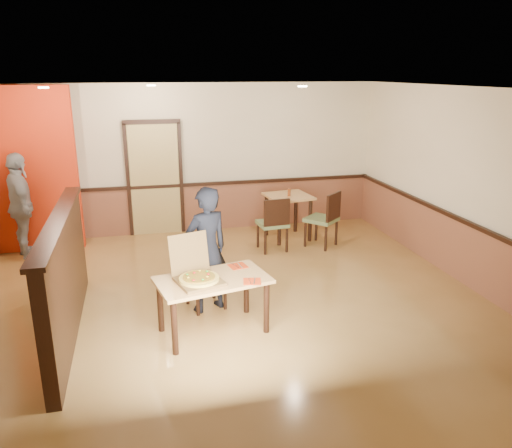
{
  "coord_description": "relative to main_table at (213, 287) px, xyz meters",
  "views": [
    {
      "loc": [
        -1.09,
        -5.9,
        3.01
      ],
      "look_at": [
        0.32,
        0.0,
        1.14
      ],
      "focal_mm": 35.0,
      "sensor_mm": 36.0,
      "label": 1
    }
  ],
  "objects": [
    {
      "name": "chair_rail_back",
      "position": [
        0.34,
        4.01,
        0.34
      ],
      "size": [
        7.0,
        0.06,
        0.06
      ],
      "primitive_type": "cube",
      "color": "black",
      "rests_on": "wall_back"
    },
    {
      "name": "spot_b",
      "position": [
        -0.46,
        3.06,
        2.2
      ],
      "size": [
        0.14,
        0.14,
        0.02
      ],
      "primitive_type": "cylinder",
      "color": "#F9EDAE",
      "rests_on": "ceiling"
    },
    {
      "name": "chair_rail_right",
      "position": [
        3.79,
        0.56,
        0.34
      ],
      "size": [
        0.06,
        7.0,
        0.06
      ],
      "primitive_type": "cube",
      "color": "black",
      "rests_on": "wall_right"
    },
    {
      "name": "diner_chair",
      "position": [
        -0.01,
        0.75,
        -0.07
      ],
      "size": [
        0.56,
        0.56,
        0.93
      ],
      "rotation": [
        0.0,
        0.0,
        0.25
      ],
      "color": "#5E6D40",
      "rests_on": "floor"
    },
    {
      "name": "side_chair_left",
      "position": [
        1.44,
        2.53,
        -0.06
      ],
      "size": [
        0.51,
        0.51,
        0.96
      ],
      "rotation": [
        0.0,
        0.0,
        3.23
      ],
      "color": "#5E6D40",
      "rests_on": "floor"
    },
    {
      "name": "wainscot_back",
      "position": [
        0.34,
        4.03,
        -0.13
      ],
      "size": [
        7.0,
        0.04,
        0.9
      ],
      "primitive_type": "cube",
      "color": "brown",
      "rests_on": "floor"
    },
    {
      "name": "passerby",
      "position": [
        -2.66,
        3.25,
        0.3
      ],
      "size": [
        0.77,
        1.12,
        1.76
      ],
      "primitive_type": "imported",
      "rotation": [
        0.0,
        0.0,
        1.93
      ],
      "color": "#94969C",
      "rests_on": "floor"
    },
    {
      "name": "pizza_box",
      "position": [
        -0.18,
        -0.04,
        0.17
      ],
      "size": [
        0.62,
        0.68,
        0.51
      ],
      "rotation": [
        0.0,
        0.0,
        0.28
      ],
      "color": "brown",
      "rests_on": "main_table"
    },
    {
      "name": "diner",
      "position": [
        0.02,
        0.6,
        0.24
      ],
      "size": [
        0.71,
        0.6,
        1.65
      ],
      "primitive_type": "imported",
      "rotation": [
        0.0,
        0.0,
        3.54
      ],
      "color": "black",
      "rests_on": "floor"
    },
    {
      "name": "side_chair_right",
      "position": [
        2.39,
        2.55,
        -0.04
      ],
      "size": [
        0.69,
        0.69,
        0.99
      ],
      "rotation": [
        0.0,
        0.0,
        3.86
      ],
      "color": "#5E6D40",
      "rests_on": "floor"
    },
    {
      "name": "wainscot_right",
      "position": [
        3.81,
        0.56,
        -0.13
      ],
      "size": [
        0.04,
        7.0,
        0.9
      ],
      "primitive_type": "cube",
      "color": "brown",
      "rests_on": "floor"
    },
    {
      "name": "booth_partition",
      "position": [
        -1.66,
        0.36,
        0.15
      ],
      "size": [
        0.2,
        3.1,
        1.44
      ],
      "color": "black",
      "rests_on": "floor"
    },
    {
      "name": "red_accent_panel",
      "position": [
        -2.56,
        3.56,
        0.82
      ],
      "size": [
        1.6,
        0.2,
        2.78
      ],
      "primitive_type": "cube",
      "color": "red",
      "rests_on": "floor"
    },
    {
      "name": "main_table",
      "position": [
        0.0,
        0.0,
        0.0
      ],
      "size": [
        1.41,
        0.99,
        0.69
      ],
      "rotation": [
        0.0,
        0.0,
        0.21
      ],
      "color": "tan",
      "rests_on": "floor"
    },
    {
      "name": "pizza",
      "position": [
        -0.17,
        -0.09,
        0.16
      ],
      "size": [
        0.55,
        0.55,
        0.03
      ],
      "primitive_type": "cylinder",
      "rotation": [
        0.0,
        0.0,
        -0.24
      ],
      "color": "#EAC955",
      "rests_on": "pizza_box"
    },
    {
      "name": "spot_a",
      "position": [
        -1.96,
        2.36,
        2.2
      ],
      "size": [
        0.14,
        0.14,
        0.02
      ],
      "primitive_type": "cylinder",
      "color": "#F9EDAE",
      "rests_on": "ceiling"
    },
    {
      "name": "wall_right",
      "position": [
        3.84,
        0.56,
        0.82
      ],
      "size": [
        0.0,
        7.0,
        7.0
      ],
      "primitive_type": "plane",
      "rotation": [
        1.57,
        0.0,
        -1.57
      ],
      "color": "beige",
      "rests_on": "floor"
    },
    {
      "name": "back_door",
      "position": [
        -0.46,
        4.02,
        0.47
      ],
      "size": [
        0.9,
        0.06,
        2.1
      ],
      "primitive_type": "cube",
      "color": "#D6BC6E",
      "rests_on": "wall_back"
    },
    {
      "name": "side_table",
      "position": [
        1.89,
        3.15,
        0.06
      ],
      "size": [
        0.87,
        0.87,
        0.82
      ],
      "rotation": [
        0.0,
        0.0,
        0.13
      ],
      "color": "tan",
      "rests_on": "floor"
    },
    {
      "name": "wall_back",
      "position": [
        0.34,
        4.06,
        0.82
      ],
      "size": [
        7.0,
        0.0,
        7.0
      ],
      "primitive_type": "plane",
      "rotation": [
        1.57,
        0.0,
        0.0
      ],
      "color": "beige",
      "rests_on": "floor"
    },
    {
      "name": "floor",
      "position": [
        0.34,
        0.56,
        -0.58
      ],
      "size": [
        7.0,
        7.0,
        0.0
      ],
      "primitive_type": "plane",
      "color": "#B88747",
      "rests_on": "ground"
    },
    {
      "name": "ceiling",
      "position": [
        0.34,
        0.56,
        2.22
      ],
      "size": [
        7.0,
        7.0,
        0.0
      ],
      "primitive_type": "plane",
      "rotation": [
        3.14,
        0.0,
        0.0
      ],
      "color": "black",
      "rests_on": "wall_back"
    },
    {
      "name": "condiment",
      "position": [
        1.88,
        3.09,
        0.31
      ],
      "size": [
        0.05,
        0.05,
        0.14
      ],
      "primitive_type": "cylinder",
      "color": "brown",
      "rests_on": "side_table"
    },
    {
      "name": "spot_c",
      "position": [
        1.74,
        2.06,
        2.2
      ],
      "size": [
        0.14,
        0.14,
        0.02
      ],
      "primitive_type": "cylinder",
      "color": "#F9EDAE",
      "rests_on": "ceiling"
    },
    {
      "name": "napkin_near",
      "position": [
        0.43,
        -0.19,
        0.11
      ],
      "size": [
        0.24,
        0.24,
        0.01
      ],
      "rotation": [
        0.0,
        0.0,
        -0.2
      ],
      "color": "red",
      "rests_on": "main_table"
    },
    {
      "name": "napkin_far",
      "position": [
        0.36,
        0.3,
        0.11
      ],
      "size": [
        0.25,
        0.25,
        0.01
      ],
      "rotation": [
        0.0,
        0.0,
        0.22
      ],
      "color": "red",
      "rests_on": "main_table"
    }
  ]
}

